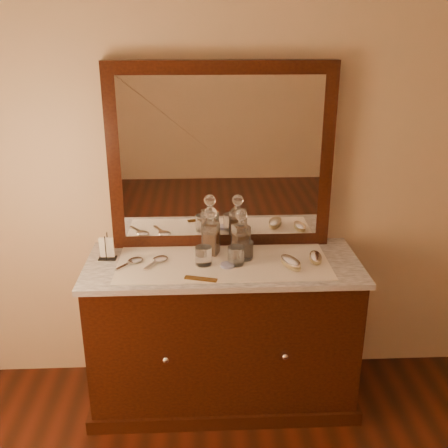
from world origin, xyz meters
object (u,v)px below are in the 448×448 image
Objects in this scene: mirror_frame at (221,157)px; napkin_rack at (107,249)px; decanter_left at (211,236)px; brush_far at (316,258)px; brush_near at (291,263)px; dresser_cabinet at (223,334)px; pin_dish at (228,265)px; hand_mirror_outer at (133,261)px; hand_mirror_inner at (159,260)px; comb at (201,279)px; decanter_right at (241,237)px.

mirror_frame reaches higher than napkin_rack.
decanter_left is (0.55, 0.03, 0.05)m from napkin_rack.
brush_near is at bearing -156.47° from brush_far.
napkin_rack reaches higher than brush_near.
dresser_cabinet is 0.46m from pin_dish.
hand_mirror_inner is at bearing 4.07° from hand_mirror_outer.
brush_far is (0.48, -0.02, 0.46)m from dresser_cabinet.
brush_far is (0.55, -0.12, -0.08)m from decanter_left.
comb is at bearing -100.40° from decanter_left.
mirror_frame reaches higher than hand_mirror_inner.
hand_mirror_inner is at bearing -145.24° from mirror_frame.
hand_mirror_outer is at bearing 172.21° from pin_dish.
decanter_right reaches higher than brush_near.
brush_near is 1.03× the size of hand_mirror_outer.
brush_far is (0.60, 0.19, 0.02)m from comb.
decanter_right is (0.08, 0.15, 0.09)m from pin_dish.
brush_near reaches higher than comb.
hand_mirror_inner is at bearing 178.23° from dresser_cabinet.
mirror_frame is 6.85× the size of hand_mirror_outer.
hand_mirror_outer is at bearing -24.88° from napkin_rack.
decanter_left is 1.82× the size of brush_far.
decanter_right reaches higher than brush_far.
dresser_cabinet is 10.06× the size of napkin_rack.
pin_dish is 0.41× the size of brush_near.
decanter_left is 1.53× the size of hand_mirror_outer.
comb is (-0.12, -0.45, -0.49)m from mirror_frame.
mirror_frame is 4.63× the size of decanter_right.
decanter_left reaches higher than dresser_cabinet.
brush_far is (0.14, 0.06, -0.00)m from brush_near.
decanter_right reaches higher than napkin_rack.
brush_far reaches higher than hand_mirror_inner.
mirror_frame is at bearing 16.17° from napkin_rack.
mirror_frame is 6.67× the size of brush_near.
pin_dish is 0.43× the size of hand_mirror_outer.
pin_dish is (0.02, -0.07, 0.45)m from dresser_cabinet.
brush_far is at bearing 5.29° from pin_dish.
decanter_right is at bearing 1.17° from napkin_rack.
napkin_rack reaches higher than pin_dish.
pin_dish is 0.47m from brush_far.
mirror_frame is 0.64m from hand_mirror_inner.
mirror_frame is at bearing 27.46° from hand_mirror_outer.
hand_mirror_outer is at bearing -171.90° from decanter_right.
decanter_left reaches higher than pin_dish.
comb is 0.92× the size of hand_mirror_outer.
napkin_rack is 0.74× the size of hand_mirror_inner.
decanter_right is (0.22, 0.29, 0.10)m from comb.
comb is (-0.14, -0.14, -0.00)m from pin_dish.
brush_far is (1.10, -0.09, -0.03)m from napkin_rack.
mirror_frame is at bearing 121.13° from decanter_right.
brush_near is at bearing -9.02° from napkin_rack.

